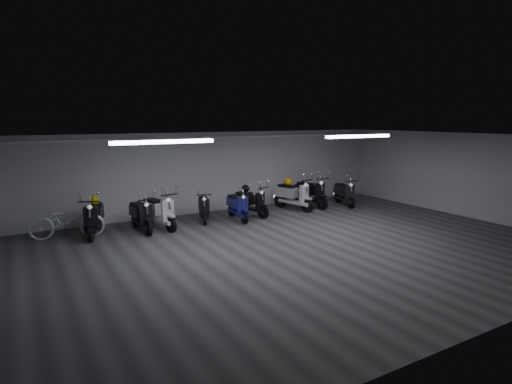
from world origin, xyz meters
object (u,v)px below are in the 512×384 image
scooter_1 (141,210)px  scooter_7 (311,188)px  scooter_2 (159,206)px  helmet_2 (95,200)px  bicycle (66,216)px  scooter_9 (345,189)px  helmet_0 (245,189)px  scooter_0 (94,212)px  scooter_4 (238,201)px  helmet_1 (288,181)px  scooter_5 (251,198)px  scooter_6 (294,191)px  scooter_3 (204,203)px

scooter_1 → scooter_7: (6.40, 0.32, 0.07)m
scooter_2 → helmet_2: 1.80m
scooter_1 → bicycle: bearing=168.2°
scooter_9 → helmet_0: size_ratio=6.40×
scooter_0 → scooter_4: bearing=13.7°
scooter_2 → helmet_2: (-1.74, 0.37, 0.29)m
bicycle → scooter_1: bearing=-86.0°
scooter_7 → scooter_2: bearing=178.1°
scooter_0 → scooter_9: (8.92, -0.33, -0.05)m
scooter_4 → scooter_7: 3.35m
scooter_4 → helmet_1: scooter_4 is taller
bicycle → helmet_2: size_ratio=7.23×
scooter_5 → scooter_6: bearing=-15.6°
scooter_9 → helmet_0: 4.04m
scooter_3 → helmet_2: 3.28m
scooter_5 → scooter_7: bearing=-14.1°
scooter_3 → scooter_4: (1.02, -0.41, 0.02)m
scooter_4 → helmet_1: size_ratio=5.90×
scooter_2 → scooter_5: (3.17, 0.06, -0.06)m
scooter_4 → bicycle: size_ratio=0.85×
scooter_7 → bicycle: (-8.37, -0.04, -0.08)m
scooter_6 → scooter_9: bearing=-24.3°
scooter_7 → scooter_9: 1.33m
scooter_4 → helmet_0: 0.81m
scooter_2 → scooter_4: (2.54, -0.22, -0.07)m
scooter_6 → helmet_1: bearing=90.0°
scooter_5 → helmet_0: bearing=90.0°
scooter_0 → scooter_3: bearing=19.3°
scooter_4 → bicycle: bicycle is taller
scooter_1 → scooter_2: bearing=3.1°
scooter_5 → scooter_7: size_ratio=0.89×
scooter_5 → helmet_1: bearing=-7.3°
scooter_6 → helmet_0: bearing=160.9°
scooter_5 → scooter_1: bearing=163.7°
scooter_1 → scooter_4: 3.09m
scooter_7 → helmet_2: scooter_7 is taller
scooter_6 → bicycle: 7.51m
scooter_2 → bicycle: size_ratio=0.96×
scooter_4 → scooter_0: bearing=-179.4°
scooter_3 → bicycle: (-4.04, 0.03, 0.04)m
scooter_6 → helmet_0: (-1.90, 0.14, 0.21)m
scooter_9 → scooter_6: bearing=-173.8°
scooter_0 → helmet_0: size_ratio=6.90×
scooter_2 → helmet_0: size_ratio=6.99×
scooter_1 → scooter_4: size_ratio=1.04×
scooter_0 → scooter_6: 6.81m
scooter_6 → scooter_7: bearing=-7.6°
scooter_7 → scooter_1: bearing=178.5°
scooter_5 → scooter_7: (2.68, 0.20, 0.08)m
scooter_3 → helmet_2: bearing=-163.2°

